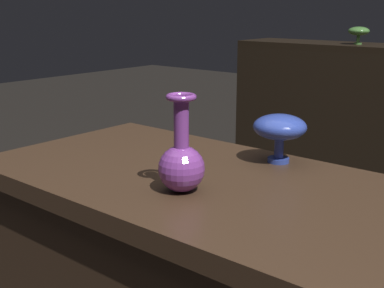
% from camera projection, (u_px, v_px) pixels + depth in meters
% --- Properties ---
extents(vase_centerpiece, '(0.11, 0.11, 0.23)m').
position_uv_depth(vase_centerpiece, '(182.00, 161.00, 1.20)').
color(vase_centerpiece, '#7A388E').
rests_on(vase_centerpiece, display_plinth).
extents(vase_tall_behind, '(0.15, 0.15, 0.14)m').
position_uv_depth(vase_tall_behind, '(280.00, 128.00, 1.42)').
color(vase_tall_behind, '#2D429E').
rests_on(vase_tall_behind, display_plinth).
extents(shelf_vase_left, '(0.13, 0.13, 0.11)m').
position_uv_depth(shelf_vase_left, '(359.00, 32.00, 3.19)').
color(shelf_vase_left, '#477A38').
rests_on(shelf_vase_left, back_display_shelf).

